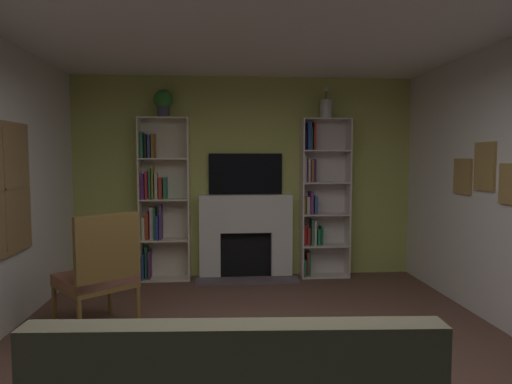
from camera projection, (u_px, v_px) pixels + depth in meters
wall_back_accent at (245, 177)px, 6.13m from camera, size 4.73×0.06×2.72m
fireplace at (246, 234)px, 6.05m from camera, size 1.36×0.50×1.13m
tv at (245, 174)px, 6.06m from camera, size 1.00×0.06×0.55m
bookshelf_left at (159, 200)px, 5.93m from camera, size 0.66×0.29×2.16m
bookshelf_right at (319, 199)px, 6.09m from camera, size 0.66×0.29×2.16m
potted_plant at (163, 101)px, 5.79m from camera, size 0.24×0.24×0.36m
vase_with_flowers at (326, 108)px, 5.96m from camera, size 0.16×0.16×0.43m
armchair at (100, 272)px, 4.12m from camera, size 0.86×0.86×1.13m
coffee_table at (229, 374)px, 2.61m from camera, size 0.93×0.45×0.42m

